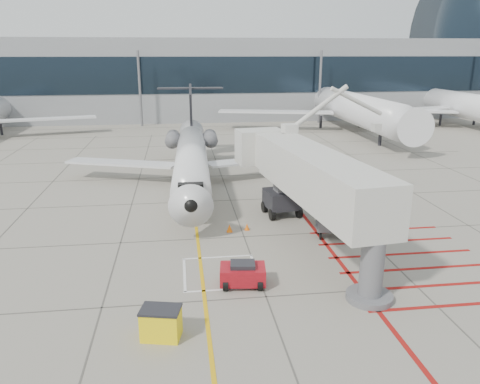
{
  "coord_description": "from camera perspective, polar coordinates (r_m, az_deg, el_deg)",
  "views": [
    {
      "loc": [
        -4.02,
        -24.5,
        11.73
      ],
      "look_at": [
        0.0,
        6.0,
        2.5
      ],
      "focal_mm": 35.0,
      "sensor_mm": 36.0,
      "label": 1
    }
  ],
  "objects": [
    {
      "name": "jet_bridge",
      "position": [
        28.61,
        9.41,
        0.69
      ],
      "size": [
        11.72,
        20.76,
        7.9
      ],
      "primitive_type": null,
      "rotation": [
        0.0,
        0.0,
        0.12
      ],
      "color": "silver",
      "rests_on": "ground_plane"
    },
    {
      "name": "terminal_building",
      "position": [
        95.65,
        0.96,
        13.87
      ],
      "size": [
        180.0,
        28.0,
        14.0
      ],
      "primitive_type": "cube",
      "color": "gray",
      "rests_on": "ground_plane"
    },
    {
      "name": "cone_side",
      "position": [
        32.15,
        0.86,
        -4.25
      ],
      "size": [
        0.34,
        0.34,
        0.47
      ],
      "primitive_type": "cone",
      "color": "#E95E0C",
      "rests_on": "ground_plane"
    },
    {
      "name": "ground_plane",
      "position": [
        27.46,
        1.65,
        -8.6
      ],
      "size": [
        260.0,
        260.0,
        0.0
      ],
      "primitive_type": "plane",
      "color": "gray",
      "rests_on": "ground"
    },
    {
      "name": "cone_nose",
      "position": [
        31.82,
        -1.29,
        -4.41
      ],
      "size": [
        0.39,
        0.39,
        0.54
      ],
      "primitive_type": "cone",
      "color": "orange",
      "rests_on": "ground_plane"
    },
    {
      "name": "ground_power_unit",
      "position": [
        33.99,
        11.78,
        -1.95
      ],
      "size": [
        2.81,
        1.78,
        2.13
      ],
      "primitive_type": null,
      "rotation": [
        0.0,
        0.0,
        0.08
      ],
      "color": "silver",
      "rests_on": "ground_plane"
    },
    {
      "name": "baggage_cart",
      "position": [
        31.41,
        11.05,
        -4.37
      ],
      "size": [
        2.06,
        1.46,
        1.21
      ],
      "primitive_type": null,
      "rotation": [
        0.0,
        0.0,
        -0.14
      ],
      "color": "#515155",
      "rests_on": "ground_plane"
    },
    {
      "name": "terminal_glass_band",
      "position": [
        81.75,
        2.45,
        14.07
      ],
      "size": [
        180.0,
        0.1,
        6.0
      ],
      "primitive_type": "cube",
      "color": "black",
      "rests_on": "ground_plane"
    },
    {
      "name": "bg_aircraft_d",
      "position": [
        84.41,
        26.14,
        11.19
      ],
      "size": [
        36.34,
        40.38,
        12.11
      ],
      "primitive_type": null,
      "color": "silver",
      "rests_on": "ground_plane"
    },
    {
      "name": "spill_bin",
      "position": [
        20.88,
        -9.6,
        -15.46
      ],
      "size": [
        1.81,
        1.41,
        1.4
      ],
      "primitive_type": null,
      "rotation": [
        0.0,
        0.0,
        -0.22
      ],
      "color": "yellow",
      "rests_on": "ground_plane"
    },
    {
      "name": "bg_aircraft_c",
      "position": [
        75.3,
        12.98,
        12.37
      ],
      "size": [
        39.46,
        43.85,
        13.15
      ],
      "primitive_type": null,
      "color": "silver",
      "rests_on": "ground_plane"
    },
    {
      "name": "pushback_tug",
      "position": [
        24.68,
        0.33,
        -9.89
      ],
      "size": [
        2.51,
        1.74,
        1.37
      ],
      "primitive_type": null,
      "rotation": [
        0.0,
        0.0,
        -0.12
      ],
      "color": "#A10F1A",
      "rests_on": "ground_plane"
    },
    {
      "name": "regional_jet",
      "position": [
        39.84,
        -6.02,
        5.48
      ],
      "size": [
        25.49,
        31.65,
        8.08
      ],
      "primitive_type": null,
      "rotation": [
        0.0,
        0.0,
        -0.03
      ],
      "color": "silver",
      "rests_on": "ground_plane"
    }
  ]
}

